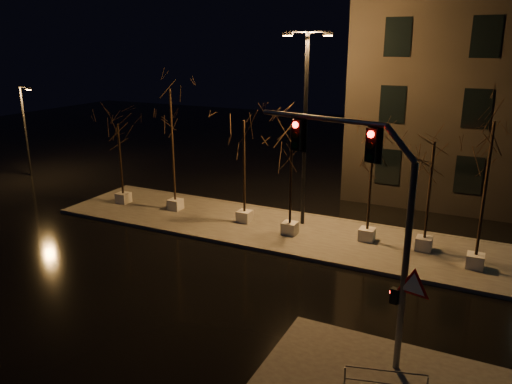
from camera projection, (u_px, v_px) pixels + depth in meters
The scene contains 13 objects.
ground at pixel (207, 283), 18.52m from camera, with size 90.00×90.00×0.00m, color black.
median at pixel (273, 229), 23.66m from camera, with size 22.00×5.00×0.15m, color #44413D.
tree_0 at pixel (119, 142), 26.27m from camera, with size 1.80×1.80×4.41m.
tree_1 at pixel (171, 117), 24.75m from camera, with size 1.80×1.80×6.40m.
tree_2 at pixel (244, 144), 23.24m from camera, with size 1.80×1.80×5.10m.
tree_3 at pixel (291, 154), 21.75m from camera, with size 1.80×1.80×4.90m.
tree_4 at pixel (372, 160), 21.02m from camera, with size 1.80×1.80×4.82m.
tree_5 at pixel (432, 167), 20.05m from camera, with size 1.80×1.80×4.76m.
tree_6 at pixel (490, 156), 18.13m from camera, with size 1.80×1.80×5.87m.
traffic_signal_mast at pixel (371, 209), 12.86m from camera, with size 5.22×1.41×6.55m.
streetlight_main at pixel (305, 117), 22.64m from camera, with size 2.21×0.74×8.89m.
streetlight_far at pixel (26, 128), 32.43m from camera, with size 1.15×0.27×5.86m.
guard_rail_a at pixel (385, 381), 12.08m from camera, with size 1.93×0.54×0.86m.
Camera 1 is at (8.96, -14.28, 8.58)m, focal length 35.00 mm.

